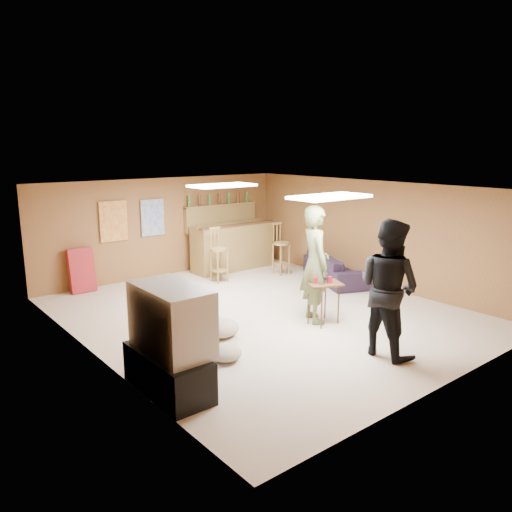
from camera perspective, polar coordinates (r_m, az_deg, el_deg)
ground at (r=8.87m, az=0.82°, el=-6.54°), size 7.00×7.00×0.00m
ceiling at (r=8.41m, az=0.86°, el=7.77°), size 6.00×7.00×0.02m
wall_back at (r=11.44m, az=-10.45°, el=3.27°), size 6.00×0.02×2.20m
wall_front at (r=6.37m, az=21.44°, el=-4.72°), size 6.00×0.02×2.20m
wall_left at (r=7.10m, az=-18.17°, el=-2.77°), size 0.02×7.00×2.20m
wall_right at (r=10.71m, az=13.30°, el=2.52°), size 0.02×7.00×2.20m
tv_stand at (r=6.20m, az=-10.01°, el=-12.92°), size 0.55×1.30×0.50m
dvd_box at (r=6.34m, az=-8.19°, el=-13.26°), size 0.35×0.50×0.08m
tv_body at (r=5.98m, az=-9.66°, el=-7.13°), size 0.60×1.10×0.80m
tv_screen at (r=6.13m, az=-7.12°, el=-6.56°), size 0.02×0.95×0.65m
bar_counter at (r=11.87m, az=-2.70°, el=1.09°), size 2.00×0.60×1.10m
bar_lip at (r=11.57m, az=-1.99°, el=3.57°), size 2.10×0.12×0.05m
bar_shelf at (r=12.08m, az=-4.01°, el=5.84°), size 2.00×0.18×0.05m
bar_backing at (r=12.14m, az=-4.04°, el=4.44°), size 2.00×0.14×0.60m
poster_left at (r=10.86m, az=-15.97°, el=3.84°), size 0.60×0.03×0.85m
poster_right at (r=11.23m, az=-11.74°, el=4.33°), size 0.55×0.03×0.80m
folding_chair_stack at (r=10.60m, az=-19.31°, el=-1.55°), size 0.50×0.26×0.91m
ceiling_panel_front at (r=7.33m, az=8.43°, el=6.71°), size 1.20×0.60×0.04m
ceiling_panel_back at (r=9.37m, az=-3.88°, el=8.04°), size 1.20×0.60×0.04m
person_olive at (r=8.30m, az=6.78°, el=-0.94°), size 0.71×0.84×1.95m
person_black at (r=7.15m, az=14.88°, el=-3.55°), size 0.73×0.94×1.93m
sofa at (r=11.02m, az=9.06°, el=-1.34°), size 1.51×2.11×0.57m
tray_table at (r=8.33m, az=7.72°, el=-5.37°), size 0.67×0.62×0.71m
cup_red_near at (r=8.14m, az=6.88°, el=-2.76°), size 0.08×0.08×0.11m
cup_red_far at (r=8.20m, az=8.42°, el=-2.70°), size 0.10×0.10×0.11m
cup_blue at (r=8.37m, az=7.93°, el=-2.35°), size 0.09×0.09×0.11m
bar_stool_left at (r=10.77m, az=-4.24°, el=-0.13°), size 0.43×0.43×1.09m
bar_stool_right at (r=11.39m, az=2.89°, el=0.85°), size 0.46×0.46×1.20m
cushion_near_tv at (r=7.83m, az=-4.13°, el=-8.16°), size 0.74×0.74×0.27m
cushion_mid at (r=7.92m, az=-3.71°, el=-8.21°), size 0.56×0.56×0.19m
cushion_far at (r=7.00m, az=-3.59°, el=-10.95°), size 0.53×0.53×0.21m
bottle_row at (r=12.02m, az=-4.20°, el=6.54°), size 1.76×0.08×0.26m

